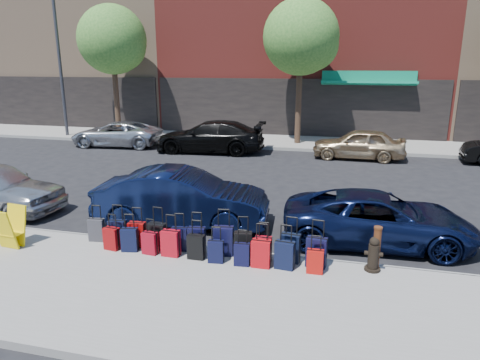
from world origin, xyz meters
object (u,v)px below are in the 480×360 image
(car_near_2, at_px, (379,219))
(car_far_2, at_px, (359,144))
(tree_left, at_px, (115,42))
(car_near_1, at_px, (182,198))
(fire_hydrant, at_px, (373,255))
(bollard, at_px, (377,248))
(car_far_0, at_px, (116,134))
(suitcase_front_5, at_px, (197,239))
(car_far_1, at_px, (210,137))
(tree_center, at_px, (304,39))
(streetlight, at_px, (62,56))
(display_rack, at_px, (10,228))

(car_near_2, bearing_deg, car_far_2, -0.68)
(tree_left, distance_m, car_near_1, 15.87)
(fire_hydrant, xyz_separation_m, car_near_1, (-4.82, 1.84, 0.27))
(bollard, relative_size, car_far_0, 0.20)
(suitcase_front_5, bearing_deg, car_far_1, 98.85)
(tree_center, xyz_separation_m, car_near_2, (3.24, -12.44, -4.79))
(tree_left, height_order, car_far_0, tree_left)
(tree_center, distance_m, streetlight, 13.48)
(display_rack, relative_size, car_near_1, 0.21)
(tree_left, distance_m, tree_center, 10.50)
(tree_left, bearing_deg, streetlight, -166.61)
(display_rack, distance_m, car_far_2, 14.67)
(fire_hydrant, relative_size, car_far_0, 0.15)
(car_near_2, xyz_separation_m, car_far_2, (-0.29, 9.78, 0.07))
(car_far_2, bearing_deg, bollard, 2.41)
(suitcase_front_5, height_order, car_near_2, car_near_2)
(tree_left, height_order, display_rack, tree_left)
(fire_hydrant, relative_size, car_far_2, 0.18)
(display_rack, height_order, car_near_2, car_near_2)
(bollard, bearing_deg, car_far_2, 90.72)
(bollard, bearing_deg, tree_left, 133.73)
(car_near_1, xyz_separation_m, car_far_0, (-7.62, 9.96, -0.10))
(suitcase_front_5, xyz_separation_m, display_rack, (-4.19, -0.78, 0.18))
(car_near_1, relative_size, car_far_0, 0.98)
(car_near_2, bearing_deg, car_near_1, 87.31)
(tree_center, bearing_deg, car_far_0, -165.36)
(tree_left, xyz_separation_m, car_far_2, (13.45, -2.66, -4.72))
(streetlight, height_order, car_far_0, streetlight)
(car_far_0, bearing_deg, car_near_1, 32.19)
(car_near_1, bearing_deg, tree_left, 29.10)
(car_near_2, relative_size, car_far_2, 1.10)
(car_near_2, bearing_deg, car_far_1, 34.90)
(tree_left, bearing_deg, fire_hydrant, -46.46)
(streetlight, height_order, car_near_1, streetlight)
(tree_left, distance_m, car_near_2, 19.14)
(tree_center, xyz_separation_m, bollard, (3.09, -14.21, -4.78))
(suitcase_front_5, bearing_deg, car_far_0, 118.73)
(tree_center, distance_m, car_near_1, 13.38)
(fire_hydrant, distance_m, car_far_2, 11.59)
(car_near_2, height_order, car_far_0, car_far_0)
(display_rack, bearing_deg, car_near_1, 45.45)
(fire_hydrant, height_order, car_near_1, car_near_1)
(streetlight, xyz_separation_m, suitcase_front_5, (12.72, -13.56, -4.22))
(bollard, distance_m, car_far_0, 17.15)
(bollard, height_order, car_near_2, car_near_2)
(suitcase_front_5, relative_size, car_near_1, 0.20)
(tree_left, distance_m, bollard, 20.24)
(fire_hydrant, relative_size, car_far_1, 0.14)
(streetlight, bearing_deg, car_far_2, -6.83)
(suitcase_front_5, relative_size, car_far_0, 0.20)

